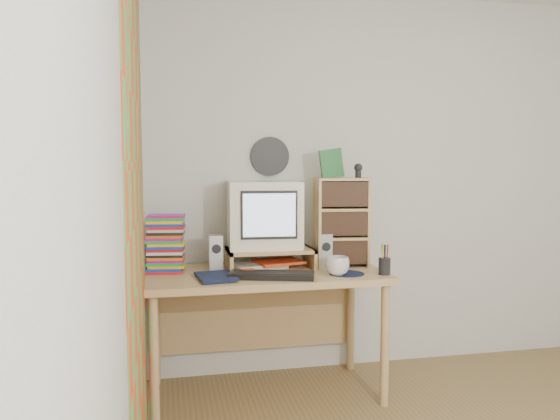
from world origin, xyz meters
name	(u,v)px	position (x,y,z in m)	size (l,w,h in m)	color
back_wall	(402,183)	(0.00, 1.75, 1.25)	(3.50, 3.50, 0.00)	silver
left_wall	(115,208)	(-1.75, 0.00, 1.25)	(3.50, 3.50, 0.00)	silver
curtain	(137,223)	(-1.71, 0.48, 1.15)	(2.20, 2.20, 0.00)	#CD431C
wall_disc	(270,156)	(-0.93, 1.73, 1.43)	(0.25, 0.25, 0.02)	black
desk	(263,291)	(-1.03, 1.44, 0.62)	(1.40, 0.70, 0.75)	tan
monitor_riser	(270,253)	(-0.98, 1.48, 0.84)	(0.52, 0.30, 0.12)	tan
crt_monitor	(264,214)	(-1.01, 1.53, 1.07)	(0.43, 0.43, 0.41)	white
speaker_left	(216,253)	(-1.31, 1.46, 0.86)	(0.08, 0.08, 0.21)	silver
speaker_right	(324,251)	(-0.65, 1.42, 0.85)	(0.08, 0.08, 0.21)	silver
keyboard	(272,275)	(-1.03, 1.19, 0.77)	(0.47, 0.16, 0.03)	black
dvd_stack	(166,248)	(-1.60, 1.47, 0.90)	(0.20, 0.15, 0.29)	brown
cd_rack	(342,222)	(-0.53, 1.46, 1.02)	(0.33, 0.17, 0.55)	tan
mug	(337,266)	(-0.65, 1.18, 0.80)	(0.14, 0.14, 0.11)	silver
diary	(198,276)	(-1.43, 1.22, 0.77)	(0.24, 0.18, 0.05)	#0F1837
mousepad	(347,274)	(-0.58, 1.21, 0.75)	(0.20, 0.20, 0.00)	black
pen_cup	(385,263)	(-0.38, 1.15, 0.82)	(0.07, 0.07, 0.14)	black
papers	(265,264)	(-1.00, 1.51, 0.77)	(0.32, 0.23, 0.04)	silver
red_box	(248,272)	(-1.14, 1.29, 0.77)	(0.07, 0.05, 0.04)	#BE4114
game_box	(331,163)	(-0.60, 1.47, 1.38)	(0.14, 0.03, 0.18)	#195824
webcam	(358,171)	(-0.43, 1.46, 1.34)	(0.05, 0.05, 0.09)	black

